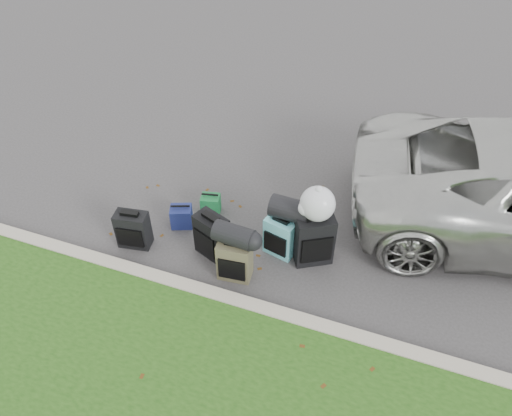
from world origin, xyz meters
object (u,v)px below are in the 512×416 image
(suitcase_teal, at_px, (280,237))
(tote_green, at_px, (211,205))
(suitcase_large_black_left, at_px, (212,236))
(suitcase_large_black_right, at_px, (314,239))
(tote_navy, at_px, (181,217))
(suitcase_small_black, at_px, (133,230))
(suitcase_olive, at_px, (235,260))

(suitcase_teal, distance_m, tote_green, 1.27)
(suitcase_large_black_left, height_order, tote_green, suitcase_large_black_left)
(suitcase_large_black_right, bearing_deg, tote_navy, 149.81)
(suitcase_small_black, height_order, suitcase_large_black_right, suitcase_large_black_right)
(suitcase_large_black_right, bearing_deg, suitcase_teal, 152.92)
(suitcase_small_black, bearing_deg, tote_navy, 42.99)
(suitcase_teal, bearing_deg, suitcase_large_black_right, 16.44)
(suitcase_teal, bearing_deg, suitcase_small_black, -151.04)
(suitcase_large_black_right, bearing_deg, tote_green, 136.60)
(suitcase_small_black, relative_size, suitcase_large_black_right, 0.74)
(suitcase_large_black_right, bearing_deg, suitcase_small_black, 163.16)
(suitcase_small_black, bearing_deg, suitcase_teal, 6.43)
(suitcase_large_black_right, distance_m, tote_green, 1.69)
(suitcase_teal, xyz_separation_m, tote_green, (-1.19, 0.40, -0.14))
(tote_navy, bearing_deg, suitcase_large_black_right, -21.27)
(tote_green, height_order, tote_navy, tote_navy)
(suitcase_large_black_left, xyz_separation_m, tote_green, (-0.35, 0.73, -0.17))
(suitcase_large_black_left, height_order, suitcase_teal, suitcase_large_black_left)
(suitcase_olive, bearing_deg, suitcase_large_black_left, 141.76)
(suitcase_teal, bearing_deg, tote_green, 174.43)
(suitcase_olive, distance_m, suitcase_teal, 0.72)
(suitcase_olive, height_order, suitcase_large_black_right, suitcase_large_black_right)
(suitcase_large_black_left, xyz_separation_m, tote_navy, (-0.63, 0.34, -0.16))
(tote_green, bearing_deg, suitcase_olive, -64.85)
(suitcase_large_black_left, relative_size, suitcase_teal, 1.11)
(suitcase_large_black_left, distance_m, tote_green, 0.83)
(suitcase_large_black_right, xyz_separation_m, tote_green, (-1.64, 0.38, -0.21))
(suitcase_large_black_left, relative_size, suitcase_olive, 1.10)
(suitcase_olive, bearing_deg, suitcase_small_black, 171.66)
(suitcase_teal, relative_size, tote_green, 1.90)
(suitcase_small_black, relative_size, suitcase_olive, 0.94)
(suitcase_small_black, distance_m, suitcase_teal, 1.98)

